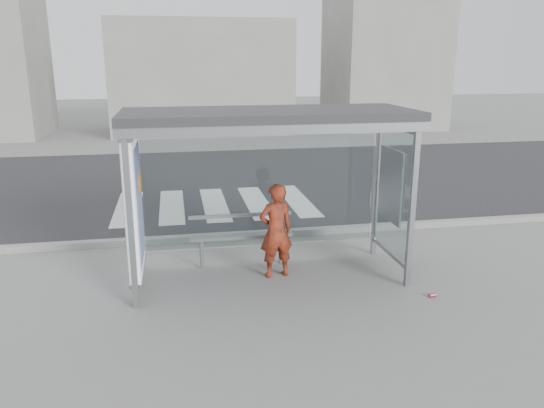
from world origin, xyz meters
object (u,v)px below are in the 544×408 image
(person, at_px, (276,231))
(soda_can, at_px, (433,295))
(bench, at_px, (241,236))
(bus_shelter, at_px, (244,153))

(person, relative_size, soda_can, 13.31)
(bench, bearing_deg, bus_shelter, -91.06)
(bus_shelter, xyz_separation_m, bench, (0.01, 0.52, -1.46))
(bus_shelter, relative_size, bench, 2.50)
(bus_shelter, distance_m, soda_can, 3.45)
(person, xyz_separation_m, bench, (-0.48, 0.54, -0.23))
(bus_shelter, relative_size, soda_can, 37.60)
(bus_shelter, bearing_deg, soda_can, -25.08)
(person, xyz_separation_m, soda_can, (2.09, -1.18, -0.72))
(person, distance_m, bench, 0.76)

